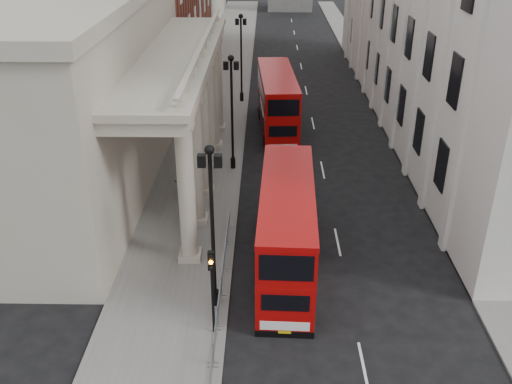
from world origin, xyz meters
name	(u,v)px	position (x,y,z in m)	size (l,w,h in m)	color
ground	(222,365)	(0.00, 0.00, 0.00)	(260.00, 260.00, 0.00)	black
sidewalk_west	(212,122)	(-3.00, 30.00, 0.06)	(6.00, 140.00, 0.12)	slate
sidewalk_east	(397,123)	(13.50, 30.00, 0.06)	(3.00, 140.00, 0.12)	slate
kerb	(245,122)	(-0.05, 30.00, 0.07)	(0.20, 140.00, 0.14)	slate
portico_building	(81,98)	(-10.50, 18.00, 6.00)	(9.00, 28.00, 12.00)	#A8A18D
lamp_post_south	(212,218)	(-0.60, 4.00, 4.91)	(1.05, 0.44, 8.32)	black
lamp_post_mid	(232,105)	(-0.60, 20.00, 4.91)	(1.05, 0.44, 8.32)	black
lamp_post_north	(241,52)	(-0.60, 36.00, 4.91)	(1.05, 0.44, 8.32)	black
traffic_light	(212,278)	(-0.50, 1.98, 3.11)	(0.28, 0.33, 4.30)	black
crowd_barriers	(217,319)	(-0.35, 2.23, 0.67)	(0.50, 18.75, 1.10)	gray
bus_near	(287,227)	(2.90, 7.31, 2.52)	(3.11, 11.28, 4.83)	#A60807
bus_far	(277,101)	(2.74, 28.28, 2.57)	(3.47, 11.57, 4.93)	#AF0808
pedestrian_a	(191,215)	(-2.64, 11.30, 0.97)	(0.62, 0.41, 1.71)	black
pedestrian_b	(181,182)	(-3.82, 15.67, 1.04)	(0.89, 0.69, 1.83)	#292521
pedestrian_c	(192,166)	(-3.37, 18.25, 1.03)	(0.89, 0.58, 1.82)	black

